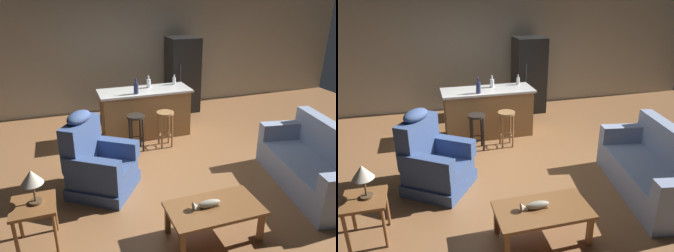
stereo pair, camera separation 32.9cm
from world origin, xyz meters
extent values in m
plane|color=brown|center=(0.00, 0.00, 0.00)|extent=(12.00, 12.00, 0.00)
cube|color=#A89E89|center=(0.00, 3.12, 1.30)|extent=(12.00, 0.05, 2.60)
cube|color=brown|center=(-0.04, -1.84, 0.40)|extent=(1.10, 0.60, 0.04)
cube|color=brown|center=(-0.53, -2.08, 0.19)|extent=(0.06, 0.06, 0.38)
cube|color=brown|center=(0.45, -2.08, 0.19)|extent=(0.06, 0.06, 0.38)
cube|color=brown|center=(-0.53, -1.60, 0.19)|extent=(0.06, 0.06, 0.38)
cube|color=brown|center=(0.45, -1.60, 0.19)|extent=(0.06, 0.06, 0.38)
cube|color=#4C3823|center=(-0.09, -1.82, 0.43)|extent=(0.22, 0.07, 0.01)
ellipsoid|color=#9E937F|center=(-0.09, -1.82, 0.46)|extent=(0.28, 0.09, 0.09)
cone|color=#9E937F|center=(-0.26, -1.82, 0.46)|extent=(0.06, 0.10, 0.10)
cube|color=#8493B2|center=(1.80, -1.32, 0.10)|extent=(1.14, 2.01, 0.20)
cube|color=#8493B2|center=(1.80, -1.32, 0.31)|extent=(1.14, 2.01, 0.22)
cube|color=#8493B2|center=(1.94, -0.48, 0.56)|extent=(0.86, 0.34, 0.28)
cube|color=#384C7A|center=(-1.12, -0.43, 0.09)|extent=(1.17, 1.17, 0.18)
cube|color=#384C7A|center=(-1.12, -0.43, 0.30)|extent=(1.09, 1.07, 0.24)
cube|color=#384C7A|center=(-1.36, -0.26, 0.74)|extent=(0.62, 0.76, 0.64)
ellipsoid|color=#384C7A|center=(-1.36, -0.26, 1.12)|extent=(0.48, 0.53, 0.16)
cube|color=#384C7A|center=(-0.91, -0.17, 0.55)|extent=(0.76, 0.60, 0.26)
cube|color=#384C7A|center=(-1.29, -0.71, 0.55)|extent=(0.76, 0.60, 0.26)
cube|color=brown|center=(-2.00, -1.33, 0.54)|extent=(0.48, 0.48, 0.04)
cylinder|color=brown|center=(-2.20, -1.53, 0.26)|extent=(0.04, 0.04, 0.52)
cylinder|color=brown|center=(-1.80, -1.53, 0.26)|extent=(0.04, 0.04, 0.52)
cylinder|color=brown|center=(-2.20, -1.13, 0.26)|extent=(0.04, 0.04, 0.52)
cylinder|color=brown|center=(-1.80, -1.13, 0.26)|extent=(0.04, 0.04, 0.52)
cylinder|color=#4C3823|center=(-1.97, -1.31, 0.58)|extent=(0.14, 0.14, 0.03)
cylinder|color=#4C3823|center=(-1.97, -1.31, 0.70)|extent=(0.02, 0.02, 0.22)
cone|color=#BCB29E|center=(-1.97, -1.31, 0.89)|extent=(0.24, 0.24, 0.16)
cube|color=olive|center=(0.00, 1.35, 0.45)|extent=(1.71, 0.63, 0.91)
cube|color=silver|center=(0.00, 1.35, 0.93)|extent=(1.80, 0.70, 0.04)
cylinder|color=black|center=(-0.34, 0.72, 0.66)|extent=(0.32, 0.32, 0.04)
torus|color=black|center=(-0.34, 0.72, 0.22)|extent=(0.23, 0.23, 0.02)
cylinder|color=black|center=(-0.44, 0.62, 0.32)|extent=(0.04, 0.04, 0.64)
cylinder|color=black|center=(-0.24, 0.62, 0.32)|extent=(0.04, 0.04, 0.64)
cylinder|color=black|center=(-0.44, 0.82, 0.32)|extent=(0.04, 0.04, 0.64)
cylinder|color=black|center=(-0.24, 0.82, 0.32)|extent=(0.04, 0.04, 0.64)
cylinder|color=olive|center=(0.21, 0.72, 0.66)|extent=(0.32, 0.32, 0.04)
torus|color=olive|center=(0.21, 0.72, 0.22)|extent=(0.23, 0.23, 0.02)
cylinder|color=olive|center=(0.11, 0.62, 0.32)|extent=(0.04, 0.04, 0.64)
cylinder|color=olive|center=(0.31, 0.62, 0.32)|extent=(0.04, 0.04, 0.64)
cylinder|color=olive|center=(0.11, 0.82, 0.32)|extent=(0.04, 0.04, 0.64)
cylinder|color=olive|center=(0.31, 0.82, 0.32)|extent=(0.04, 0.04, 0.64)
cube|color=black|center=(1.26, 2.55, 0.88)|extent=(0.70, 0.66, 1.76)
cylinder|color=#333338|center=(1.07, 2.20, 0.97)|extent=(0.02, 0.02, 0.50)
cylinder|color=silver|center=(0.12, 1.48, 1.03)|extent=(0.08, 0.08, 0.17)
cylinder|color=silver|center=(0.12, 1.48, 1.15)|extent=(0.03, 0.03, 0.07)
cylinder|color=#23284C|center=(-0.22, 1.14, 1.06)|extent=(0.09, 0.09, 0.21)
cylinder|color=#23284C|center=(-0.22, 1.14, 1.21)|extent=(0.03, 0.03, 0.09)
cylinder|color=silver|center=(0.69, 1.56, 1.02)|extent=(0.07, 0.07, 0.14)
cylinder|color=silver|center=(0.69, 1.56, 1.12)|extent=(0.03, 0.03, 0.06)
camera|label=1|loc=(-1.56, -4.64, 2.72)|focal=35.00mm
camera|label=2|loc=(-1.24, -4.74, 2.72)|focal=35.00mm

